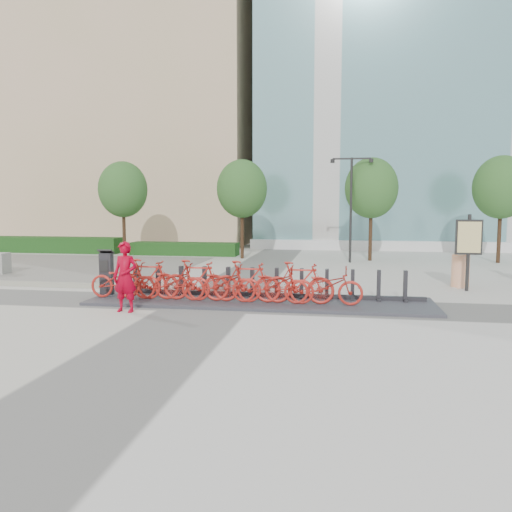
% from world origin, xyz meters
% --- Properties ---
extents(ground, '(120.00, 120.00, 0.00)m').
position_xyz_m(ground, '(0.00, 0.00, 0.00)').
color(ground, silver).
extents(tan_building, '(26.00, 16.00, 30.00)m').
position_xyz_m(tan_building, '(-16.00, 26.00, 15.00)').
color(tan_building, '#CFA88E').
rests_on(tan_building, ground).
extents(glass_building, '(32.00, 16.00, 24.00)m').
position_xyz_m(glass_building, '(14.00, 26.00, 12.00)').
color(glass_building, '#417680').
rests_on(glass_building, ground).
extents(gravel_patch, '(14.00, 14.00, 0.00)m').
position_xyz_m(gravel_patch, '(-10.00, 7.00, 0.01)').
color(gravel_patch, '#5D594F').
rests_on(gravel_patch, ground).
extents(hedge_a, '(10.00, 1.40, 0.90)m').
position_xyz_m(hedge_a, '(-14.00, 13.50, 0.45)').
color(hedge_a, '#124412').
rests_on(hedge_a, ground).
extents(hedge_b, '(6.00, 1.20, 0.70)m').
position_xyz_m(hedge_b, '(-5.00, 13.20, 0.35)').
color(hedge_b, '#124412').
rests_on(hedge_b, ground).
extents(tree_0, '(2.60, 2.60, 5.10)m').
position_xyz_m(tree_0, '(-8.00, 12.00, 3.59)').
color(tree_0, '#3A2D1C').
rests_on(tree_0, ground).
extents(tree_1, '(2.60, 2.60, 5.10)m').
position_xyz_m(tree_1, '(-1.50, 12.00, 3.59)').
color(tree_1, '#3A2D1C').
rests_on(tree_1, ground).
extents(tree_2, '(2.60, 2.60, 5.10)m').
position_xyz_m(tree_2, '(5.00, 12.00, 3.59)').
color(tree_2, '#3A2D1C').
rests_on(tree_2, ground).
extents(tree_3, '(2.60, 2.60, 5.10)m').
position_xyz_m(tree_3, '(11.00, 12.00, 3.59)').
color(tree_3, '#3A2D1C').
rests_on(tree_3, ground).
extents(streetlamp, '(2.00, 0.20, 5.00)m').
position_xyz_m(streetlamp, '(4.00, 11.00, 3.13)').
color(streetlamp, black).
rests_on(streetlamp, ground).
extents(dock_pad, '(9.60, 2.40, 0.08)m').
position_xyz_m(dock_pad, '(1.30, 0.30, 0.04)').
color(dock_pad, '#3A3B42').
rests_on(dock_pad, ground).
extents(dock_rail_posts, '(8.02, 0.50, 0.85)m').
position_xyz_m(dock_rail_posts, '(1.36, 0.77, 0.51)').
color(dock_rail_posts, '#252428').
rests_on(dock_rail_posts, dock_pad).
extents(bike_0, '(1.95, 0.68, 1.03)m').
position_xyz_m(bike_0, '(-2.60, -0.05, 0.59)').
color(bike_0, '#B3231B').
rests_on(bike_0, dock_pad).
extents(bike_1, '(1.89, 0.54, 1.14)m').
position_xyz_m(bike_1, '(-1.88, -0.05, 0.65)').
color(bike_1, '#B3231B').
rests_on(bike_1, dock_pad).
extents(bike_2, '(1.95, 0.68, 1.03)m').
position_xyz_m(bike_2, '(-1.16, -0.05, 0.59)').
color(bike_2, '#B3231B').
rests_on(bike_2, dock_pad).
extents(bike_3, '(1.89, 0.54, 1.14)m').
position_xyz_m(bike_3, '(-0.44, -0.05, 0.65)').
color(bike_3, '#B3231B').
rests_on(bike_3, dock_pad).
extents(bike_4, '(1.95, 0.68, 1.03)m').
position_xyz_m(bike_4, '(0.28, -0.05, 0.59)').
color(bike_4, '#B3231B').
rests_on(bike_4, dock_pad).
extents(bike_5, '(1.89, 0.54, 1.14)m').
position_xyz_m(bike_5, '(1.00, -0.05, 0.65)').
color(bike_5, '#B3231B').
rests_on(bike_5, dock_pad).
extents(bike_6, '(1.95, 0.68, 1.03)m').
position_xyz_m(bike_6, '(1.72, -0.05, 0.59)').
color(bike_6, '#B3231B').
rests_on(bike_6, dock_pad).
extents(bike_7, '(1.89, 0.54, 1.14)m').
position_xyz_m(bike_7, '(2.44, -0.05, 0.65)').
color(bike_7, '#B3231B').
rests_on(bike_7, dock_pad).
extents(bike_8, '(1.95, 0.68, 1.03)m').
position_xyz_m(bike_8, '(3.16, -0.05, 0.59)').
color(bike_8, '#B3231B').
rests_on(bike_8, dock_pad).
extents(kiosk, '(0.46, 0.40, 1.36)m').
position_xyz_m(kiosk, '(-3.34, 0.44, 0.73)').
color(kiosk, '#252428').
rests_on(kiosk, dock_pad).
extents(worker_red, '(0.71, 0.51, 1.81)m').
position_xyz_m(worker_red, '(-1.90, -1.45, 0.91)').
color(worker_red, '#A20019').
rests_on(worker_red, ground).
extents(construction_barrel, '(0.63, 0.63, 1.11)m').
position_xyz_m(construction_barrel, '(7.50, 4.08, 0.55)').
color(construction_barrel, orange).
rests_on(construction_barrel, ground).
extents(map_sign, '(0.81, 0.18, 2.45)m').
position_xyz_m(map_sign, '(7.54, 3.34, 1.62)').
color(map_sign, black).
rests_on(map_sign, ground).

